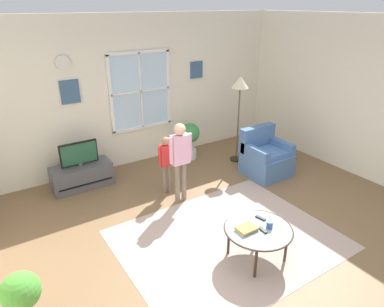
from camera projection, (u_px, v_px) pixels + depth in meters
The scene contains 16 objects.
ground_plane at pixel (235, 237), 4.81m from camera, with size 6.83×6.66×0.02m, color brown.
back_wall at pixel (135, 92), 6.61m from camera, with size 6.23×0.17×2.83m.
area_rug at pixel (228, 239), 4.74m from camera, with size 2.85×2.29×0.01m, color tan.
tv_stand at pixel (82, 176), 6.03m from camera, with size 1.02×0.45×0.41m.
television at pixel (79, 154), 5.85m from camera, with size 0.64×0.08×0.43m.
armchair at pixel (265, 158), 6.44m from camera, with size 0.76×0.74×0.87m.
coffee_table at pixel (258, 230), 4.25m from camera, with size 0.86×0.86×0.44m.
book_stack at pixel (247, 229), 4.19m from camera, with size 0.25×0.18×0.05m.
cup at pixel (270, 225), 4.24m from camera, with size 0.08×0.08×0.09m, color #334C8C.
remote_near_books at pixel (261, 218), 4.43m from camera, with size 0.04×0.14×0.02m, color black.
remote_near_cup at pixel (263, 230), 4.20m from camera, with size 0.04×0.14×0.02m, color black.
person_red_shirt at pixel (166, 158), 5.68m from camera, with size 0.30×0.14×1.01m.
person_pink_shirt at pixel (180, 154), 5.36m from camera, with size 0.40×0.18×1.32m.
potted_plant_by_window at pixel (190, 137), 7.02m from camera, with size 0.40×0.40×0.76m.
potted_plant_corner at pixel (22, 297), 3.23m from camera, with size 0.37×0.37×0.72m.
floor_lamp at pixel (240, 91), 6.57m from camera, with size 0.32×0.32×1.72m.
Camera 1 is at (-2.65, -2.97, 2.99)m, focal length 32.32 mm.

